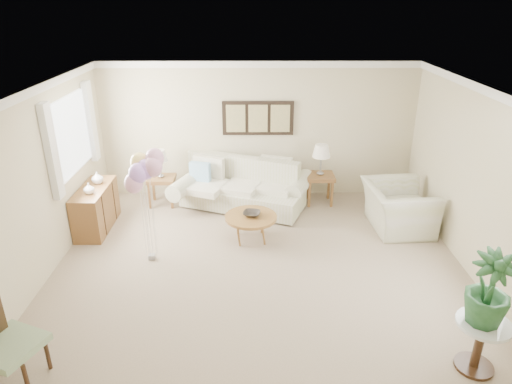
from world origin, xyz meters
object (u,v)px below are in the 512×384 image
sofa (243,189)px  coffee_table (251,218)px  balloon_cluster (144,170)px  armchair (398,207)px

sofa → coffee_table: (0.15, -1.28, 0.04)m
balloon_cluster → armchair: bearing=14.5°
sofa → armchair: sofa is taller
balloon_cluster → coffee_table: bearing=23.0°
sofa → coffee_table: bearing=-83.1°
sofa → armchair: size_ratio=2.33×
coffee_table → balloon_cluster: size_ratio=0.48×
armchair → balloon_cluster: (-3.96, -1.02, 1.07)m
coffee_table → armchair: armchair is taller
sofa → coffee_table: 1.29m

